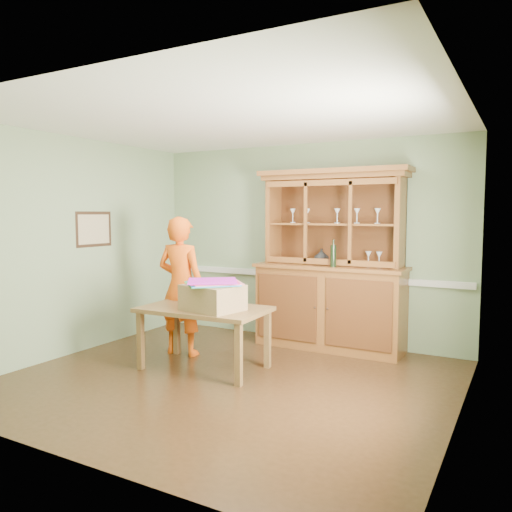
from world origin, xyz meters
The scene contains 14 objects.
floor centered at (0.00, 0.00, 0.00)m, with size 4.50×4.50×0.00m, color #442A16.
ceiling centered at (0.00, 0.00, 2.70)m, with size 4.50×4.50×0.00m, color white.
wall_back centered at (0.00, 2.00, 1.35)m, with size 4.50×4.50×0.00m, color gray.
wall_left centered at (-2.25, 0.00, 1.35)m, with size 4.00×4.00×0.00m, color gray.
wall_right centered at (2.25, 0.00, 1.35)m, with size 4.00×4.00×0.00m, color gray.
wall_front centered at (0.00, -2.00, 1.35)m, with size 4.50×4.50×0.00m, color gray.
chair_rail centered at (0.00, 1.98, 0.90)m, with size 4.41×0.05×0.08m, color silver.
framed_map centered at (-2.23, 0.30, 1.55)m, with size 0.03×0.60×0.46m.
window_panel centered at (2.23, -0.30, 1.50)m, with size 0.03×0.96×1.36m.
china_hutch centered at (0.49, 1.74, 0.81)m, with size 1.97×0.65×2.32m.
dining_table centered at (-0.45, 0.21, 0.62)m, with size 1.44×0.90×0.70m.
cardboard_box centered at (-0.27, 0.12, 0.84)m, with size 0.60×0.48×0.28m, color #9A794F.
kite_stack centered at (-0.28, 0.15, 1.00)m, with size 0.74×0.74×0.04m.
person centered at (-1.04, 0.56, 0.86)m, with size 0.63×0.41×1.72m, color #EF560F.
Camera 1 is at (2.73, -4.36, 1.75)m, focal length 35.00 mm.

